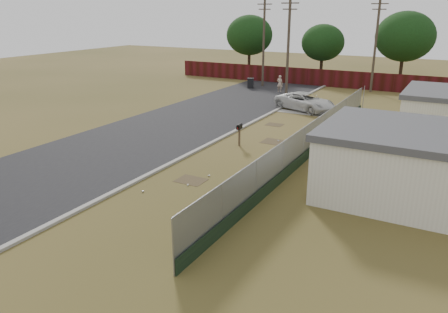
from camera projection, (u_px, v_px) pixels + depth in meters
The scene contains 13 objects.
ground at pixel (250, 154), 24.96m from camera, with size 120.00×120.00×0.00m, color brown.
street at pixel (217, 114), 34.72m from camera, with size 15.10×60.00×0.12m.
chainlink_fence at pixel (309, 144), 24.13m from camera, with size 0.10×27.06×2.02m.
privacy_fence at pixel (299, 76), 48.17m from camera, with size 30.00×0.12×1.80m, color #480F13.
utility_poles at pixel (309, 44), 42.30m from camera, with size 12.60×8.24×9.00m.
houses at pixel (445, 138), 22.64m from camera, with size 9.30×17.24×3.10m.
horizon_trees at pixel (362, 44), 42.67m from camera, with size 33.32×31.94×7.78m.
fire_hydrant at pixel (195, 226), 15.95m from camera, with size 0.37×0.37×0.80m.
mailbox at pixel (239, 129), 26.23m from camera, with size 0.26×0.60×1.37m.
pickup_truck at pixel (305, 102), 35.68m from camera, with size 2.39×5.19×1.44m, color silver.
pedestrian at pixel (280, 84), 43.53m from camera, with size 0.62×0.40×1.69m, color tan.
trash_bin at pixel (251, 83), 45.97m from camera, with size 0.90×0.87×1.04m.
scattered_litter at pixel (225, 168), 22.69m from camera, with size 3.74×10.60×0.07m.
Camera 1 is at (10.06, -21.49, 7.87)m, focal length 35.00 mm.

